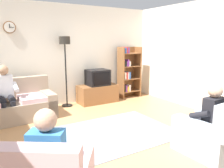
{
  "coord_description": "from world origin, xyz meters",
  "views": [
    {
      "loc": [
        -1.91,
        -3.28,
        1.75
      ],
      "look_at": [
        0.49,
        0.69,
        0.84
      ],
      "focal_mm": 35.86,
      "sensor_mm": 36.0,
      "label": 1
    }
  ],
  "objects_px": {
    "tv": "(98,77)",
    "person_in_left_armchair": "(51,155)",
    "floor_lamp": "(65,52)",
    "armchair_near_bookshelf": "(211,135)",
    "person_on_couch": "(5,91)",
    "person_in_right_armchair": "(208,115)",
    "bookshelf": "(128,72)",
    "couch": "(9,107)",
    "tv_stand": "(98,94)"
  },
  "relations": [
    {
      "from": "tv",
      "to": "person_in_left_armchair",
      "type": "xyz_separation_m",
      "value": [
        -2.31,
        -3.38,
        -0.12
      ]
    },
    {
      "from": "person_in_left_armchair",
      "to": "armchair_near_bookshelf",
      "type": "bearing_deg",
      "value": -2.76
    },
    {
      "from": "couch",
      "to": "tv_stand",
      "type": "xyz_separation_m",
      "value": [
        2.35,
        0.3,
        -0.06
      ]
    },
    {
      "from": "bookshelf",
      "to": "person_on_couch",
      "type": "bearing_deg",
      "value": -172.12
    },
    {
      "from": "tv_stand",
      "to": "tv",
      "type": "xyz_separation_m",
      "value": [
        -0.0,
        -0.02,
        0.47
      ]
    },
    {
      "from": "tv_stand",
      "to": "person_in_left_armchair",
      "type": "relative_size",
      "value": 0.98
    },
    {
      "from": "tv_stand",
      "to": "person_in_right_armchair",
      "type": "distance_m",
      "value": 3.46
    },
    {
      "from": "couch",
      "to": "person_in_left_armchair",
      "type": "distance_m",
      "value": 3.12
    },
    {
      "from": "armchair_near_bookshelf",
      "to": "person_in_right_armchair",
      "type": "relative_size",
      "value": 0.82
    },
    {
      "from": "person_on_couch",
      "to": "person_in_left_armchair",
      "type": "bearing_deg",
      "value": -88.12
    },
    {
      "from": "tv_stand",
      "to": "couch",
      "type": "bearing_deg",
      "value": -172.68
    },
    {
      "from": "floor_lamp",
      "to": "person_in_right_armchair",
      "type": "bearing_deg",
      "value": -73.49
    },
    {
      "from": "tv",
      "to": "bookshelf",
      "type": "xyz_separation_m",
      "value": [
        1.09,
        0.1,
        0.06
      ]
    },
    {
      "from": "tv",
      "to": "armchair_near_bookshelf",
      "type": "relative_size",
      "value": 0.65
    },
    {
      "from": "tv_stand",
      "to": "bookshelf",
      "type": "relative_size",
      "value": 0.71
    },
    {
      "from": "floor_lamp",
      "to": "person_on_couch",
      "type": "xyz_separation_m",
      "value": [
        -1.53,
        -0.51,
        -0.75
      ]
    },
    {
      "from": "person_on_couch",
      "to": "bookshelf",
      "type": "bearing_deg",
      "value": 7.88
    },
    {
      "from": "bookshelf",
      "to": "person_on_couch",
      "type": "height_order",
      "value": "bookshelf"
    },
    {
      "from": "bookshelf",
      "to": "armchair_near_bookshelf",
      "type": "relative_size",
      "value": 1.69
    },
    {
      "from": "bookshelf",
      "to": "tv_stand",
      "type": "bearing_deg",
      "value": -176.23
    },
    {
      "from": "tv_stand",
      "to": "armchair_near_bookshelf",
      "type": "bearing_deg",
      "value": -87.18
    },
    {
      "from": "couch",
      "to": "floor_lamp",
      "type": "bearing_deg",
      "value": 15.25
    },
    {
      "from": "person_in_right_armchair",
      "to": "person_on_couch",
      "type": "bearing_deg",
      "value": 130.38
    },
    {
      "from": "armchair_near_bookshelf",
      "to": "person_on_couch",
      "type": "relative_size",
      "value": 0.74
    },
    {
      "from": "tv",
      "to": "person_in_right_armchair",
      "type": "bearing_deg",
      "value": -87.15
    },
    {
      "from": "tv",
      "to": "person_in_left_armchair",
      "type": "distance_m",
      "value": 4.09
    },
    {
      "from": "tv_stand",
      "to": "person_in_right_armchair",
      "type": "xyz_separation_m",
      "value": [
        0.17,
        -3.44,
        0.35
      ]
    },
    {
      "from": "couch",
      "to": "floor_lamp",
      "type": "height_order",
      "value": "floor_lamp"
    },
    {
      "from": "tv_stand",
      "to": "armchair_near_bookshelf",
      "type": "xyz_separation_m",
      "value": [
        0.17,
        -3.53,
        0.04
      ]
    },
    {
      "from": "tv",
      "to": "floor_lamp",
      "type": "xyz_separation_m",
      "value": [
        -0.88,
        0.12,
        0.72
      ]
    },
    {
      "from": "tv_stand",
      "to": "bookshelf",
      "type": "xyz_separation_m",
      "value": [
        1.09,
        0.07,
        0.54
      ]
    },
    {
      "from": "couch",
      "to": "armchair_near_bookshelf",
      "type": "bearing_deg",
      "value": -51.98
    },
    {
      "from": "tv",
      "to": "person_on_couch",
      "type": "xyz_separation_m",
      "value": [
        -2.4,
        -0.39,
        -0.03
      ]
    },
    {
      "from": "bookshelf",
      "to": "couch",
      "type": "bearing_deg",
      "value": -173.8
    },
    {
      "from": "couch",
      "to": "person_in_right_armchair",
      "type": "relative_size",
      "value": 1.72
    },
    {
      "from": "tv_stand",
      "to": "armchair_near_bookshelf",
      "type": "distance_m",
      "value": 3.53
    },
    {
      "from": "floor_lamp",
      "to": "armchair_near_bookshelf",
      "type": "distance_m",
      "value": 3.95
    },
    {
      "from": "person_on_couch",
      "to": "person_in_left_armchair",
      "type": "relative_size",
      "value": 1.11
    },
    {
      "from": "couch",
      "to": "bookshelf",
      "type": "xyz_separation_m",
      "value": [
        3.43,
        0.37,
        0.47
      ]
    },
    {
      "from": "person_in_left_armchair",
      "to": "couch",
      "type": "bearing_deg",
      "value": 90.76
    },
    {
      "from": "couch",
      "to": "tv",
      "type": "distance_m",
      "value": 2.4
    },
    {
      "from": "person_in_right_armchair",
      "to": "floor_lamp",
      "type": "bearing_deg",
      "value": 106.51
    },
    {
      "from": "tv",
      "to": "person_in_right_armchair",
      "type": "distance_m",
      "value": 3.42
    },
    {
      "from": "bookshelf",
      "to": "tv",
      "type": "bearing_deg",
      "value": -174.94
    },
    {
      "from": "couch",
      "to": "armchair_near_bookshelf",
      "type": "relative_size",
      "value": 2.09
    },
    {
      "from": "floor_lamp",
      "to": "armchair_near_bookshelf",
      "type": "bearing_deg",
      "value": -73.81
    },
    {
      "from": "armchair_near_bookshelf",
      "to": "couch",
      "type": "bearing_deg",
      "value": 128.02
    },
    {
      "from": "couch",
      "to": "tv",
      "type": "height_order",
      "value": "tv"
    },
    {
      "from": "bookshelf",
      "to": "person_in_right_armchair",
      "type": "distance_m",
      "value": 3.63
    },
    {
      "from": "bookshelf",
      "to": "floor_lamp",
      "type": "height_order",
      "value": "floor_lamp"
    }
  ]
}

